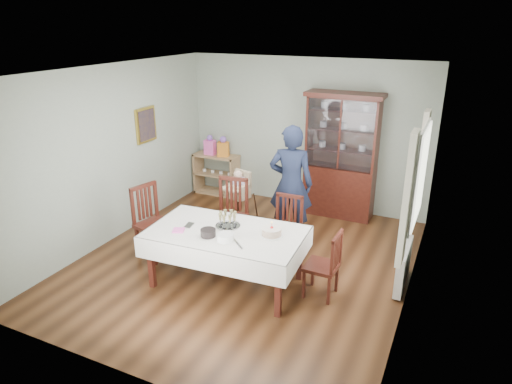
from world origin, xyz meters
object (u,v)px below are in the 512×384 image
Objects in this scene: china_cabinet at (341,154)px; woman at (291,184)px; chair_end_left at (155,236)px; dining_table at (227,257)px; gift_bag_pink at (210,146)px; champagne_tray at (228,222)px; sideboard at (217,174)px; chair_far_left at (230,228)px; high_chair at (238,205)px; birthday_cake at (272,232)px; chair_far_right at (285,242)px; chair_end_right at (322,277)px; gift_bag_orange at (223,147)px.

woman is (-0.43, -1.28, -0.19)m from china_cabinet.
chair_end_left is 2.18m from woman.
woman is (0.28, 1.58, 0.54)m from dining_table.
champagne_tray is at bearing -55.68° from gift_bag_pink.
sideboard is 0.48× the size of woman.
chair_end_left is (-2.03, -2.63, -0.80)m from china_cabinet.
chair_far_left is at bearing -37.27° from chair_end_left.
sideboard is 0.84× the size of chair_far_left.
birthday_cake is (1.25, -1.53, 0.42)m from high_chair.
dining_table is 2.17× the size of chair_far_right.
woman reaches higher than sideboard.
chair_end_right is 2.67× the size of champagne_tray.
chair_end_right is at bearing -78.80° from china_cabinet.
dining_table is 5.21× the size of gift_bag_orange.
china_cabinet is at bearing -22.72° from chair_end_left.
high_chair is at bearing -17.31° from woman.
champagne_tray is 1.16× the size of birthday_cake.
birthday_cake reaches higher than sideboard.
birthday_cake is at bearing 88.96° from woman.
china_cabinet reaches higher than chair_far_left.
china_cabinet is 2.29× the size of chair_far_right.
chair_far_left is at bearing -59.06° from gift_bag_orange.
chair_end_left is at bearing -160.62° from chair_far_right.
woman is 1.49m from birthday_cake.
champagne_tray is (-1.27, -0.12, 0.56)m from chair_end_right.
woman reaches higher than champagne_tray.
birthday_cake is at bearing -82.79° from chair_far_right.
sideboard is 2.29× the size of gift_bag_pink.
gift_bag_orange is at bearing 179.96° from china_cabinet.
birthday_cake is at bearing -92.73° from china_cabinet.
woman reaches higher than chair_end_right.
chair_far_left is 1.21× the size of chair_end_right.
champagne_tray is at bearing -52.08° from high_chair.
sideboard is at bearing 179.51° from china_cabinet.
high_chair is (-1.38, -1.20, -0.73)m from china_cabinet.
woman reaches higher than dining_table.
champagne_tray is 3.30m from gift_bag_pink.
chair_end_left is at bearing -87.93° from chair_end_right.
chair_far_right is at bearing -7.26° from chair_far_left.
gift_bag_orange reaches higher than sideboard.
dining_table is 3.39m from sideboard.
china_cabinet is at bearing -121.50° from woman.
chair_end_left is 1.97m from birthday_cake.
dining_table is at bearing -76.75° from chair_end_right.
chair_end_left is 0.58× the size of woman.
high_chair reaches higher than sideboard.
woman is 1.48m from champagne_tray.
champagne_tray reaches higher than chair_end_right.
gift_bag_orange is (-1.89, 1.28, 0.05)m from woman.
chair_end_left reaches higher than sideboard.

